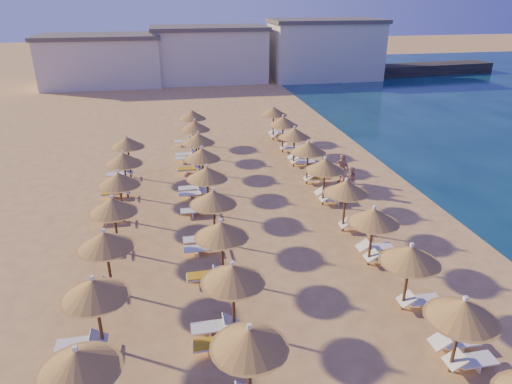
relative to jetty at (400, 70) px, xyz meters
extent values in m
plane|color=tan|center=(-29.38, -45.98, -0.75)|extent=(220.00, 220.00, 0.00)
cube|color=black|center=(0.00, 0.00, 0.00)|extent=(30.24, 6.69, 1.50)
cube|color=silver|center=(-42.65, -0.08, 2.25)|extent=(15.00, 8.00, 6.00)
cube|color=#59514C|center=(-42.65, -0.08, 5.50)|extent=(15.60, 8.48, 0.50)
cube|color=silver|center=(-28.35, 0.58, 2.65)|extent=(15.00, 8.00, 6.80)
cube|color=#59514C|center=(-28.35, 0.58, 6.30)|extent=(15.60, 8.48, 0.50)
cube|color=silver|center=(-12.17, -0.52, 3.05)|extent=(15.00, 8.00, 7.60)
cube|color=#59514C|center=(-12.17, -0.52, 7.10)|extent=(15.60, 8.48, 0.50)
cylinder|color=brown|center=(-25.98, -54.68, 0.45)|extent=(0.12, 0.12, 2.40)
cone|color=olive|center=(-25.98, -54.68, 1.74)|extent=(2.13, 2.13, 0.68)
cone|color=olive|center=(-25.98, -54.68, 1.46)|extent=(2.30, 2.30, 0.12)
cube|color=white|center=(-25.98, -54.68, 2.15)|extent=(0.12, 0.12, 0.14)
cylinder|color=brown|center=(-25.98, -51.42, 0.45)|extent=(0.12, 0.12, 2.40)
cone|color=olive|center=(-25.98, -51.42, 1.74)|extent=(2.13, 2.13, 0.68)
cone|color=olive|center=(-25.98, -51.42, 1.46)|extent=(2.30, 2.30, 0.12)
cube|color=white|center=(-25.98, -51.42, 2.15)|extent=(0.12, 0.12, 0.14)
cylinder|color=brown|center=(-25.98, -48.15, 0.45)|extent=(0.12, 0.12, 2.40)
cone|color=olive|center=(-25.98, -48.15, 1.74)|extent=(2.13, 2.13, 0.68)
cone|color=olive|center=(-25.98, -48.15, 1.46)|extent=(2.30, 2.30, 0.12)
cube|color=white|center=(-25.98, -48.15, 2.15)|extent=(0.12, 0.12, 0.14)
cylinder|color=brown|center=(-25.98, -44.88, 0.45)|extent=(0.12, 0.12, 2.40)
cone|color=olive|center=(-25.98, -44.88, 1.74)|extent=(2.13, 2.13, 0.68)
cone|color=olive|center=(-25.98, -44.88, 1.46)|extent=(2.30, 2.30, 0.12)
cube|color=white|center=(-25.98, -44.88, 2.15)|extent=(0.12, 0.12, 0.14)
cylinder|color=brown|center=(-25.98, -41.62, 0.45)|extent=(0.12, 0.12, 2.40)
cone|color=olive|center=(-25.98, -41.62, 1.74)|extent=(2.13, 2.13, 0.68)
cone|color=olive|center=(-25.98, -41.62, 1.46)|extent=(2.30, 2.30, 0.12)
cube|color=white|center=(-25.98, -41.62, 2.15)|extent=(0.12, 0.12, 0.14)
cylinder|color=brown|center=(-25.98, -38.35, 0.45)|extent=(0.12, 0.12, 2.40)
cone|color=olive|center=(-25.98, -38.35, 1.74)|extent=(2.13, 2.13, 0.68)
cone|color=olive|center=(-25.98, -38.35, 1.46)|extent=(2.30, 2.30, 0.12)
cube|color=white|center=(-25.98, -38.35, 2.15)|extent=(0.12, 0.12, 0.14)
cylinder|color=brown|center=(-25.98, -35.08, 0.45)|extent=(0.12, 0.12, 2.40)
cone|color=olive|center=(-25.98, -35.08, 1.74)|extent=(2.13, 2.13, 0.68)
cone|color=olive|center=(-25.98, -35.08, 1.46)|extent=(2.30, 2.30, 0.12)
cube|color=white|center=(-25.98, -35.08, 2.15)|extent=(0.12, 0.12, 0.14)
cylinder|color=brown|center=(-25.98, -31.81, 0.45)|extent=(0.12, 0.12, 2.40)
cone|color=olive|center=(-25.98, -31.81, 1.74)|extent=(2.13, 2.13, 0.68)
cone|color=olive|center=(-25.98, -31.81, 1.46)|extent=(2.30, 2.30, 0.12)
cube|color=white|center=(-25.98, -31.81, 2.15)|extent=(0.12, 0.12, 0.14)
cylinder|color=brown|center=(-25.98, -28.55, 0.45)|extent=(0.12, 0.12, 2.40)
cone|color=olive|center=(-25.98, -28.55, 1.74)|extent=(2.13, 2.13, 0.68)
cone|color=olive|center=(-25.98, -28.55, 1.46)|extent=(2.30, 2.30, 0.12)
cube|color=white|center=(-25.98, -28.55, 2.15)|extent=(0.12, 0.12, 0.14)
cylinder|color=brown|center=(-32.65, -54.68, 0.45)|extent=(0.12, 0.12, 2.40)
cone|color=olive|center=(-32.65, -54.68, 1.74)|extent=(2.13, 2.13, 0.68)
cone|color=olive|center=(-32.65, -54.68, 1.46)|extent=(2.30, 2.30, 0.12)
cube|color=white|center=(-32.65, -54.68, 2.15)|extent=(0.12, 0.12, 0.14)
cylinder|color=brown|center=(-32.65, -51.42, 0.45)|extent=(0.12, 0.12, 2.40)
cone|color=olive|center=(-32.65, -51.42, 1.74)|extent=(2.13, 2.13, 0.68)
cone|color=olive|center=(-32.65, -51.42, 1.46)|extent=(2.30, 2.30, 0.12)
cube|color=white|center=(-32.65, -51.42, 2.15)|extent=(0.12, 0.12, 0.14)
cylinder|color=brown|center=(-32.65, -48.15, 0.45)|extent=(0.12, 0.12, 2.40)
cone|color=olive|center=(-32.65, -48.15, 1.74)|extent=(2.13, 2.13, 0.68)
cone|color=olive|center=(-32.65, -48.15, 1.46)|extent=(2.30, 2.30, 0.12)
cube|color=white|center=(-32.65, -48.15, 2.15)|extent=(0.12, 0.12, 0.14)
cylinder|color=brown|center=(-32.65, -44.88, 0.45)|extent=(0.12, 0.12, 2.40)
cone|color=olive|center=(-32.65, -44.88, 1.74)|extent=(2.13, 2.13, 0.68)
cone|color=olive|center=(-32.65, -44.88, 1.46)|extent=(2.30, 2.30, 0.12)
cube|color=white|center=(-32.65, -44.88, 2.15)|extent=(0.12, 0.12, 0.14)
cylinder|color=brown|center=(-32.65, -41.62, 0.45)|extent=(0.12, 0.12, 2.40)
cone|color=olive|center=(-32.65, -41.62, 1.74)|extent=(2.13, 2.13, 0.68)
cone|color=olive|center=(-32.65, -41.62, 1.46)|extent=(2.30, 2.30, 0.12)
cube|color=white|center=(-32.65, -41.62, 2.15)|extent=(0.12, 0.12, 0.14)
cylinder|color=brown|center=(-32.65, -38.35, 0.45)|extent=(0.12, 0.12, 2.40)
cone|color=olive|center=(-32.65, -38.35, 1.74)|extent=(2.13, 2.13, 0.68)
cone|color=olive|center=(-32.65, -38.35, 1.46)|extent=(2.30, 2.30, 0.12)
cube|color=white|center=(-32.65, -38.35, 2.15)|extent=(0.12, 0.12, 0.14)
cylinder|color=brown|center=(-32.65, -35.08, 0.45)|extent=(0.12, 0.12, 2.40)
cone|color=olive|center=(-32.65, -35.08, 1.74)|extent=(2.13, 2.13, 0.68)
cone|color=olive|center=(-32.65, -35.08, 1.46)|extent=(2.30, 2.30, 0.12)
cube|color=white|center=(-32.65, -35.08, 2.15)|extent=(0.12, 0.12, 0.14)
cylinder|color=brown|center=(-32.65, -31.81, 0.45)|extent=(0.12, 0.12, 2.40)
cone|color=olive|center=(-32.65, -31.81, 1.74)|extent=(2.13, 2.13, 0.68)
cone|color=olive|center=(-32.65, -31.81, 1.46)|extent=(2.30, 2.30, 0.12)
cube|color=white|center=(-32.65, -31.81, 2.15)|extent=(0.12, 0.12, 0.14)
cylinder|color=brown|center=(-32.65, -28.55, 0.45)|extent=(0.12, 0.12, 2.40)
cone|color=olive|center=(-32.65, -28.55, 1.74)|extent=(2.13, 2.13, 0.68)
cone|color=olive|center=(-32.65, -28.55, 1.46)|extent=(2.30, 2.30, 0.12)
cube|color=white|center=(-32.65, -28.55, 2.15)|extent=(0.12, 0.12, 0.14)
cone|color=olive|center=(-37.26, -54.68, 1.74)|extent=(2.13, 2.13, 0.68)
cone|color=olive|center=(-37.26, -54.68, 1.46)|extent=(2.30, 2.30, 0.12)
cube|color=white|center=(-37.26, -54.68, 2.15)|extent=(0.12, 0.12, 0.14)
cylinder|color=brown|center=(-37.26, -51.42, 0.45)|extent=(0.12, 0.12, 2.40)
cone|color=olive|center=(-37.26, -51.42, 1.74)|extent=(2.13, 2.13, 0.68)
cone|color=olive|center=(-37.26, -51.42, 1.46)|extent=(2.30, 2.30, 0.12)
cube|color=white|center=(-37.26, -51.42, 2.15)|extent=(0.12, 0.12, 0.14)
cylinder|color=brown|center=(-37.26, -48.15, 0.45)|extent=(0.12, 0.12, 2.40)
cone|color=olive|center=(-37.26, -48.15, 1.74)|extent=(2.13, 2.13, 0.68)
cone|color=olive|center=(-37.26, -48.15, 1.46)|extent=(2.30, 2.30, 0.12)
cube|color=white|center=(-37.26, -48.15, 2.15)|extent=(0.12, 0.12, 0.14)
cylinder|color=brown|center=(-37.26, -44.88, 0.45)|extent=(0.12, 0.12, 2.40)
cone|color=olive|center=(-37.26, -44.88, 1.74)|extent=(2.13, 2.13, 0.68)
cone|color=olive|center=(-37.26, -44.88, 1.46)|extent=(2.30, 2.30, 0.12)
cube|color=white|center=(-37.26, -44.88, 2.15)|extent=(0.12, 0.12, 0.14)
cylinder|color=brown|center=(-37.26, -41.62, 0.45)|extent=(0.12, 0.12, 2.40)
cone|color=olive|center=(-37.26, -41.62, 1.74)|extent=(2.13, 2.13, 0.68)
cone|color=olive|center=(-37.26, -41.62, 1.46)|extent=(2.30, 2.30, 0.12)
cube|color=white|center=(-37.26, -41.62, 2.15)|extent=(0.12, 0.12, 0.14)
cylinder|color=brown|center=(-37.26, -38.35, 0.45)|extent=(0.12, 0.12, 2.40)
cone|color=olive|center=(-37.26, -38.35, 1.74)|extent=(2.13, 2.13, 0.68)
cone|color=olive|center=(-37.26, -38.35, 1.46)|extent=(2.30, 2.30, 0.12)
cube|color=white|center=(-37.26, -38.35, 2.15)|extent=(0.12, 0.12, 0.14)
cylinder|color=brown|center=(-37.26, -35.08, 0.45)|extent=(0.12, 0.12, 2.40)
cone|color=olive|center=(-37.26, -35.08, 1.74)|extent=(2.13, 2.13, 0.68)
cone|color=olive|center=(-37.26, -35.08, 1.46)|extent=(2.30, 2.30, 0.12)
cube|color=white|center=(-37.26, -35.08, 2.15)|extent=(0.12, 0.12, 0.14)
cube|color=white|center=(-25.08, -54.68, -0.43)|extent=(1.33, 0.64, 0.06)
cube|color=white|center=(-25.08, -54.68, -0.59)|extent=(0.06, 0.57, 0.32)
cube|color=white|center=(-25.86, -54.68, -0.29)|extent=(0.58, 0.64, 0.40)
cube|color=white|center=(-25.08, -53.78, -0.43)|extent=(1.33, 0.64, 0.06)
cube|color=white|center=(-25.08, -53.78, -0.59)|extent=(0.06, 0.57, 0.32)
cube|color=white|center=(-25.86, -53.78, -0.29)|extent=(0.58, 0.64, 0.40)
cube|color=white|center=(-25.08, -51.42, -0.43)|extent=(1.33, 0.64, 0.06)
cube|color=white|center=(-25.08, -51.42, -0.59)|extent=(0.06, 0.57, 0.32)
cube|color=white|center=(-25.86, -51.42, -0.29)|extent=(0.58, 0.64, 0.40)
cube|color=white|center=(-33.55, -51.42, -0.43)|extent=(1.33, 0.64, 0.06)
cube|color=white|center=(-33.55, -51.42, -0.59)|extent=(0.06, 0.57, 0.32)
cube|color=white|center=(-32.77, -51.42, -0.29)|extent=(0.58, 0.64, 0.40)
cube|color=white|center=(-33.55, -52.32, -0.43)|extent=(1.33, 0.64, 0.06)
cube|color=white|center=(-33.55, -52.32, -0.59)|extent=(0.06, 0.57, 0.32)
cube|color=white|center=(-32.77, -52.32, -0.29)|extent=(0.58, 0.64, 0.40)
cube|color=gold|center=(-33.55, -52.32, -0.38)|extent=(1.27, 0.59, 0.05)
cube|color=white|center=(-25.08, -48.15, -0.43)|extent=(1.33, 0.64, 0.06)
cube|color=white|center=(-25.08, -48.15, -0.59)|extent=(0.06, 0.57, 0.32)
cube|color=white|center=(-25.86, -48.15, -0.29)|extent=(0.58, 0.64, 0.40)
cube|color=gold|center=(-25.08, -48.15, -0.38)|extent=(1.27, 0.59, 0.05)
cube|color=white|center=(-25.08, -47.25, -0.43)|extent=(1.33, 0.64, 0.06)
cube|color=white|center=(-25.08, -47.25, -0.59)|extent=(0.06, 0.57, 0.32)
cube|color=white|center=(-25.86, -47.25, -0.29)|extent=(0.58, 0.64, 0.40)
cube|color=white|center=(-33.55, -48.15, -0.43)|extent=(1.33, 0.64, 0.06)
cube|color=white|center=(-33.55, -48.15, -0.59)|extent=(0.06, 0.57, 0.32)
cube|color=white|center=(-32.77, -48.15, -0.29)|extent=(0.58, 0.64, 0.40)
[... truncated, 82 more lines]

